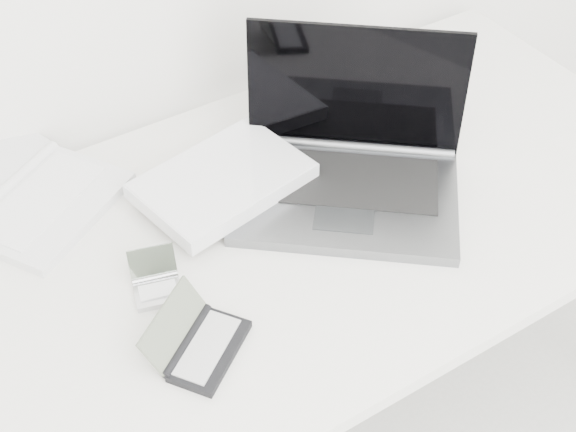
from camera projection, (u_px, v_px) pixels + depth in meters
desk at (290, 238)px, 1.51m from camera, size 1.60×0.80×0.73m
laptop_large at (306, 171)px, 1.51m from camera, size 0.62×0.51×0.28m
netbook_open_white at (26, 193)px, 1.50m from camera, size 0.43×0.46×0.08m
pda_silver at (156, 284)px, 1.35m from camera, size 0.10×0.11×0.06m
palmtop_charcoal at (200, 344)px, 1.26m from camera, size 0.19×0.19×0.07m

